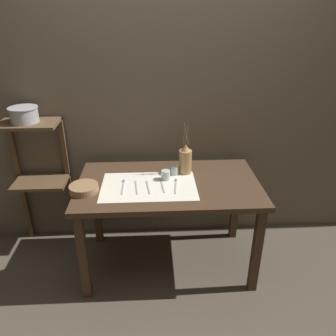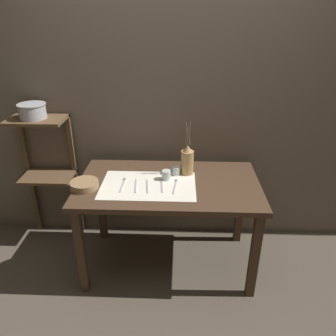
% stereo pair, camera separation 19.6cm
% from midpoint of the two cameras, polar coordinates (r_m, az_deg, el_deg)
% --- Properties ---
extents(ground_plane, '(12.00, 12.00, 0.00)m').
position_cam_midpoint_polar(ground_plane, '(2.88, -1.93, -16.03)').
color(ground_plane, brown).
extents(stone_wall_back, '(7.00, 0.06, 2.40)m').
position_cam_midpoint_polar(stone_wall_back, '(2.74, -2.53, 10.49)').
color(stone_wall_back, brown).
rests_on(stone_wall_back, ground_plane).
extents(wooden_table, '(1.36, 0.77, 0.76)m').
position_cam_midpoint_polar(wooden_table, '(2.49, -2.16, -4.53)').
color(wooden_table, '#422D1E').
rests_on(wooden_table, ground_plane).
extents(wooden_shelf_unit, '(0.45, 0.28, 1.15)m').
position_cam_midpoint_polar(wooden_shelf_unit, '(2.93, -23.54, 0.70)').
color(wooden_shelf_unit, brown).
rests_on(wooden_shelf_unit, ground_plane).
extents(linen_cloth, '(0.69, 0.44, 0.00)m').
position_cam_midpoint_polar(linen_cloth, '(2.40, -5.70, -3.21)').
color(linen_cloth, silver).
rests_on(linen_cloth, wooden_table).
extents(pitcher_with_flowers, '(0.10, 0.10, 0.43)m').
position_cam_midpoint_polar(pitcher_with_flowers, '(2.53, 0.84, 1.35)').
color(pitcher_with_flowers, '#A87F4C').
rests_on(pitcher_with_flowers, wooden_table).
extents(wooden_bowl, '(0.20, 0.20, 0.05)m').
position_cam_midpoint_polar(wooden_bowl, '(2.41, -16.71, -3.47)').
color(wooden_bowl, '#8E6B47').
rests_on(wooden_bowl, wooden_table).
extents(glass_tumbler_near, '(0.07, 0.07, 0.07)m').
position_cam_midpoint_polar(glass_tumbler_near, '(2.46, -2.67, -1.28)').
color(glass_tumbler_near, '#B7C1BC').
rests_on(glass_tumbler_near, wooden_table).
extents(glass_tumbler_far, '(0.06, 0.06, 0.07)m').
position_cam_midpoint_polar(glass_tumbler_far, '(2.54, -1.07, -0.46)').
color(glass_tumbler_far, '#B7C1BC').
rests_on(glass_tumbler_far, wooden_table).
extents(spoon_outer, '(0.02, 0.21, 0.02)m').
position_cam_midpoint_polar(spoon_outer, '(2.45, -10.02, -2.73)').
color(spoon_outer, '#A8A8AD').
rests_on(spoon_outer, wooden_table).
extents(fork_inner, '(0.03, 0.20, 0.00)m').
position_cam_midpoint_polar(fork_inner, '(2.39, -7.87, -3.42)').
color(fork_inner, '#A8A8AD').
rests_on(fork_inner, wooden_table).
extents(fork_outer, '(0.04, 0.20, 0.00)m').
position_cam_midpoint_polar(fork_outer, '(2.38, -5.83, -3.39)').
color(fork_outer, '#A8A8AD').
rests_on(fork_outer, wooden_table).
extents(knife_center, '(0.03, 0.20, 0.00)m').
position_cam_midpoint_polar(knife_center, '(2.39, -3.29, -3.17)').
color(knife_center, '#A8A8AD').
rests_on(knife_center, wooden_table).
extents(spoon_inner, '(0.04, 0.21, 0.02)m').
position_cam_midpoint_polar(spoon_inner, '(2.42, -0.90, -2.62)').
color(spoon_inner, '#A8A8AD').
rests_on(spoon_inner, wooden_table).
extents(metal_pot_large, '(0.22, 0.22, 0.12)m').
position_cam_midpoint_polar(metal_pot_large, '(2.76, -25.71, 8.40)').
color(metal_pot_large, '#A8A8AD').
rests_on(metal_pot_large, wooden_shelf_unit).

